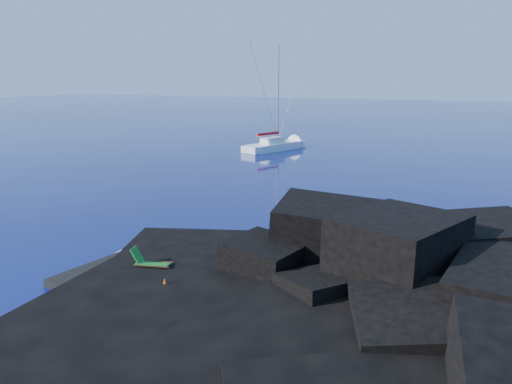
% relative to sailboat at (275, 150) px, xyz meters
% --- Properties ---
extents(ground, '(400.00, 400.00, 0.00)m').
position_rel_sailboat_xyz_m(ground, '(8.88, -40.53, 0.00)').
color(ground, '#030430').
rests_on(ground, ground).
extents(headland, '(24.00, 24.00, 3.60)m').
position_rel_sailboat_xyz_m(headland, '(21.88, -37.53, 0.00)').
color(headland, black).
rests_on(headland, ground).
extents(beach, '(9.08, 6.86, 0.70)m').
position_rel_sailboat_xyz_m(beach, '(13.38, -40.03, 0.00)').
color(beach, black).
rests_on(beach, ground).
extents(surf_foam, '(10.00, 8.00, 0.06)m').
position_rel_sailboat_xyz_m(surf_foam, '(13.88, -35.53, 0.00)').
color(surf_foam, white).
rests_on(surf_foam, ground).
extents(sailboat, '(6.00, 12.46, 12.83)m').
position_rel_sailboat_xyz_m(sailboat, '(0.00, 0.00, 0.00)').
color(sailboat, white).
rests_on(sailboat, ground).
extents(deck_chair, '(1.84, 1.22, 1.17)m').
position_rel_sailboat_xyz_m(deck_chair, '(12.47, -39.69, 0.93)').
color(deck_chair, '#1B7926').
rests_on(deck_chair, beach).
extents(towel, '(2.38, 1.74, 0.06)m').
position_rel_sailboat_xyz_m(towel, '(14.15, -41.12, 0.38)').
color(towel, silver).
rests_on(towel, beach).
extents(sunbather, '(1.62, 0.94, 0.21)m').
position_rel_sailboat_xyz_m(sunbather, '(14.15, -41.12, 0.51)').
color(sunbather, tan).
rests_on(sunbather, towel).
extents(marker_cone, '(0.41, 0.41, 0.52)m').
position_rel_sailboat_xyz_m(marker_cone, '(14.13, -41.06, 0.61)').
color(marker_cone, '#ED500C').
rests_on(marker_cone, beach).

